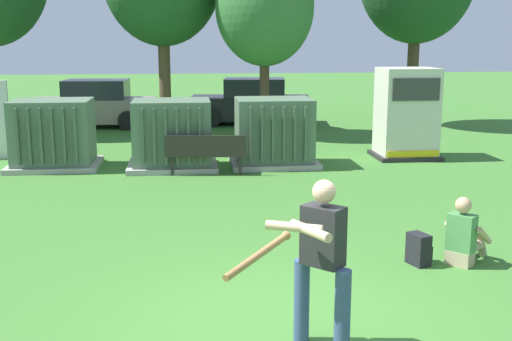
# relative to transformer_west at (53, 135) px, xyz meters

# --- Properties ---
(ground_plane) EXTENTS (96.00, 96.00, 0.00)m
(ground_plane) POSITION_rel_transformer_west_xyz_m (4.07, -9.14, -0.79)
(ground_plane) COLOR #3D752D
(transformer_west) EXTENTS (2.10, 1.70, 1.62)m
(transformer_west) POSITION_rel_transformer_west_xyz_m (0.00, 0.00, 0.00)
(transformer_west) COLOR #9E9B93
(transformer_west) RESTS_ON ground
(transformer_mid_west) EXTENTS (2.10, 1.70, 1.62)m
(transformer_mid_west) POSITION_rel_transformer_west_xyz_m (2.80, -0.35, 0.00)
(transformer_mid_west) COLOR #9E9B93
(transformer_mid_west) RESTS_ON ground
(transformer_mid_east) EXTENTS (2.10, 1.70, 1.62)m
(transformer_mid_east) POSITION_rel_transformer_west_xyz_m (5.25, -0.24, 0.00)
(transformer_mid_east) COLOR #9E9B93
(transformer_mid_east) RESTS_ON ground
(generator_enclosure) EXTENTS (1.60, 1.40, 2.30)m
(generator_enclosure) POSITION_rel_transformer_west_xyz_m (8.76, 0.35, 0.35)
(generator_enclosure) COLOR #262626
(generator_enclosure) RESTS_ON ground
(park_bench) EXTENTS (1.83, 0.59, 0.92)m
(park_bench) POSITION_rel_transformer_west_xyz_m (3.57, -1.22, -0.25)
(park_bench) COLOR #2D2823
(park_bench) RESTS_ON ground
(batter) EXTENTS (1.30, 1.33, 1.74)m
(batter) POSITION_rel_transformer_west_xyz_m (4.39, -9.72, 0.19)
(batter) COLOR #384C75
(batter) RESTS_ON ground
(seated_spectator) EXTENTS (0.75, 0.73, 0.96)m
(seated_spectator) POSITION_rel_transformer_west_xyz_m (6.91, -7.44, -0.41)
(seated_spectator) COLOR tan
(seated_spectator) RESTS_ON ground
(backpack) EXTENTS (0.34, 0.37, 0.44)m
(backpack) POSITION_rel_transformer_west_xyz_m (6.28, -7.44, -0.57)
(backpack) COLOR black
(backpack) RESTS_ON ground
(tree_center_right) EXTENTS (3.00, 3.00, 5.73)m
(tree_center_right) POSITION_rel_transformer_west_xyz_m (5.59, 4.40, 3.14)
(tree_center_right) COLOR #4C3828
(tree_center_right) RESTS_ON ground
(parked_car_leftmost) EXTENTS (4.30, 2.12, 1.62)m
(parked_car_leftmost) POSITION_rel_transformer_west_xyz_m (0.00, 7.13, -0.04)
(parked_car_leftmost) COLOR gray
(parked_car_leftmost) RESTS_ON ground
(parked_car_left_of_center) EXTENTS (4.38, 2.31, 1.62)m
(parked_car_left_of_center) POSITION_rel_transformer_west_xyz_m (5.48, 7.31, -0.04)
(parked_car_left_of_center) COLOR black
(parked_car_left_of_center) RESTS_ON ground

